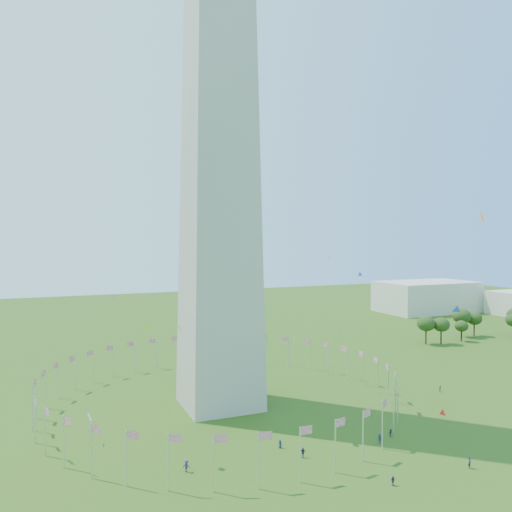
# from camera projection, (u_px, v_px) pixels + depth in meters

# --- Properties ---
(washington_monument) EXTENTS (16.80, 16.80, 169.00)m
(washington_monument) POSITION_uv_depth(u_px,v_px,m) (219.00, 39.00, 113.55)
(washington_monument) COLOR #B5AFA1
(washington_monument) RESTS_ON ground
(flag_ring) EXTENTS (80.24, 80.24, 9.00)m
(flag_ring) POSITION_uv_depth(u_px,v_px,m) (220.00, 386.00, 116.34)
(flag_ring) COLOR silver
(flag_ring) RESTS_ON ground
(gov_building_east_a) EXTENTS (50.00, 30.00, 16.00)m
(gov_building_east_a) POSITION_uv_depth(u_px,v_px,m) (427.00, 297.00, 266.32)
(gov_building_east_a) COLOR beige
(gov_building_east_a) RESTS_ON ground
(crowd) EXTENTS (102.90, 65.80, 1.95)m
(crowd) POSITION_uv_depth(u_px,v_px,m) (371.00, 510.00, 69.77)
(crowd) COLOR #282828
(crowd) RESTS_ON ground
(kites_aloft) EXTENTS (73.68, 65.81, 39.22)m
(kites_aloft) POSITION_uv_depth(u_px,v_px,m) (330.00, 335.00, 94.56)
(kites_aloft) COLOR blue
(kites_aloft) RESTS_ON ground
(tree_line_east) EXTENTS (53.79, 16.02, 11.01)m
(tree_line_east) POSITION_uv_depth(u_px,v_px,m) (472.00, 326.00, 193.53)
(tree_line_east) COLOR #2E4F1A
(tree_line_east) RESTS_ON ground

